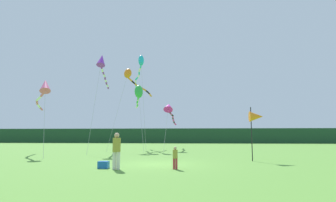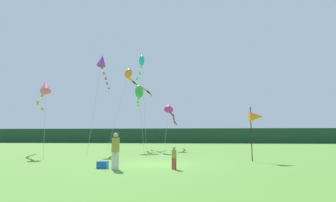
# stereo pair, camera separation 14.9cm
# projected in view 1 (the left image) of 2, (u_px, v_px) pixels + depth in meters

# --- Properties ---
(ground_plane) EXTENTS (120.00, 120.00, 0.00)m
(ground_plane) POSITION_uv_depth(u_px,v_px,m) (159.00, 164.00, 16.28)
(ground_plane) COLOR #5B9338
(distant_treeline) EXTENTS (108.00, 3.80, 3.18)m
(distant_treeline) POSITION_uv_depth(u_px,v_px,m) (183.00, 136.00, 60.96)
(distant_treeline) COLOR #1E4228
(distant_treeline) RESTS_ON ground
(person_adult) EXTENTS (0.40, 0.40, 1.82)m
(person_adult) POSITION_uv_depth(u_px,v_px,m) (117.00, 149.00, 13.74)
(person_adult) COLOR silver
(person_adult) RESTS_ON ground
(person_child) EXTENTS (0.25, 0.25, 1.13)m
(person_child) POSITION_uv_depth(u_px,v_px,m) (175.00, 157.00, 13.80)
(person_child) COLOR #B23338
(person_child) RESTS_ON ground
(cooler_box) EXTENTS (0.52, 0.41, 0.36)m
(cooler_box) POSITION_uv_depth(u_px,v_px,m) (104.00, 165.00, 14.14)
(cooler_box) COLOR #1959B2
(cooler_box) RESTS_ON ground
(banner_flag_pole) EXTENTS (0.90, 0.70, 3.59)m
(banner_flag_pole) POSITION_uv_depth(u_px,v_px,m) (256.00, 117.00, 18.29)
(banner_flag_pole) COLOR black
(banner_flag_pole) RESTS_ON ground
(kite_purple) EXTENTS (1.53, 9.26, 10.27)m
(kite_purple) POSITION_uv_depth(u_px,v_px,m) (102.00, 64.00, 28.91)
(kite_purple) COLOR #B2B2B2
(kite_purple) RESTS_ON ground
(kite_orange) EXTENTS (3.43, 8.82, 9.66)m
(kite_orange) POSITION_uv_depth(u_px,v_px,m) (131.00, 77.00, 33.01)
(kite_orange) COLOR #B2B2B2
(kite_orange) RESTS_ON ground
(kite_rainbow) EXTENTS (5.12, 8.25, 6.68)m
(kite_rainbow) POSITION_uv_depth(u_px,v_px,m) (44.00, 89.00, 23.87)
(kite_rainbow) COLOR #B2B2B2
(kite_rainbow) RESTS_ON ground
(kite_cyan) EXTENTS (3.53, 10.52, 12.11)m
(kite_cyan) POSITION_uv_depth(u_px,v_px,m) (140.00, 64.00, 35.86)
(kite_cyan) COLOR #B2B2B2
(kite_cyan) RESTS_ON ground
(kite_magenta) EXTENTS (1.15, 10.74, 5.69)m
(kite_magenta) POSITION_uv_depth(u_px,v_px,m) (169.00, 109.00, 32.46)
(kite_magenta) COLOR #B2B2B2
(kite_magenta) RESTS_ON ground
(kite_green) EXTENTS (2.48, 7.76, 7.50)m
(kite_green) POSITION_uv_depth(u_px,v_px,m) (139.00, 93.00, 30.93)
(kite_green) COLOR #B2B2B2
(kite_green) RESTS_ON ground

